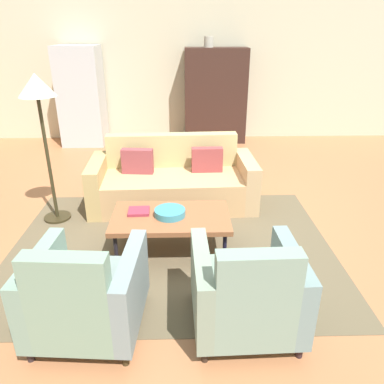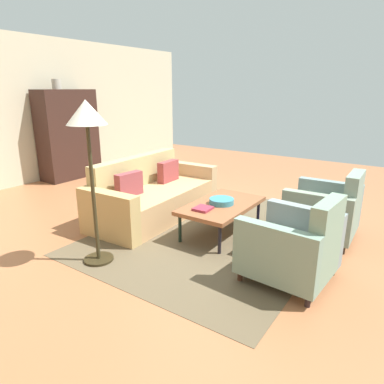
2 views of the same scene
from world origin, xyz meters
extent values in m
plane|color=#A56740|center=(0.00, 0.00, 0.00)|extent=(10.83, 10.83, 0.00)
cube|color=beige|center=(0.00, 4.07, 1.40)|extent=(9.02, 0.12, 2.80)
cube|color=brown|center=(-0.19, -0.33, 0.00)|extent=(3.40, 2.60, 0.01)
cube|color=tan|center=(-0.19, 0.72, 0.21)|extent=(1.77, 0.97, 0.42)
cube|color=tan|center=(-0.20, 1.08, 0.43)|extent=(1.75, 0.25, 0.86)
cube|color=tan|center=(0.77, 0.76, 0.31)|extent=(0.22, 0.91, 0.62)
cube|color=tan|center=(-1.15, 0.68, 0.31)|extent=(0.22, 0.91, 0.62)
cube|color=brown|center=(0.26, 0.84, 0.58)|extent=(0.40, 0.13, 0.32)
cube|color=brown|center=(-0.64, 0.80, 0.58)|extent=(0.41, 0.16, 0.32)
cylinder|color=black|center=(-0.72, -0.10, 0.18)|extent=(0.04, 0.04, 0.35)
cylinder|color=black|center=(0.34, -0.10, 0.18)|extent=(0.04, 0.04, 0.35)
cylinder|color=black|center=(-0.72, -0.66, 0.18)|extent=(0.04, 0.04, 0.35)
cylinder|color=black|center=(0.34, -0.66, 0.18)|extent=(0.04, 0.04, 0.35)
cube|color=brown|center=(-0.19, -0.38, 0.38)|extent=(1.20, 0.70, 0.05)
cylinder|color=#3B2317|center=(-1.10, -1.12, 0.05)|extent=(0.05, 0.05, 0.10)
cylinder|color=#332819|center=(-0.42, -1.17, 0.05)|extent=(0.05, 0.05, 0.10)
cylinder|color=#2B2021|center=(-1.15, -1.80, 0.05)|extent=(0.05, 0.05, 0.10)
cylinder|color=#342815|center=(-0.47, -1.84, 0.05)|extent=(0.05, 0.05, 0.10)
cube|color=gray|center=(-0.79, -1.48, 0.25)|extent=(0.62, 0.84, 0.30)
cube|color=gray|center=(-0.81, -1.81, 0.49)|extent=(0.57, 0.18, 0.78)
cube|color=gray|center=(-1.13, -1.46, 0.38)|extent=(0.18, 0.81, 0.56)
cube|color=gray|center=(-0.45, -1.51, 0.38)|extent=(0.18, 0.81, 0.56)
cylinder|color=#352815|center=(0.06, -1.15, 0.05)|extent=(0.05, 0.05, 0.10)
cylinder|color=black|center=(0.74, -1.13, 0.05)|extent=(0.05, 0.05, 0.10)
cylinder|color=#2F2118|center=(0.08, -1.83, 0.05)|extent=(0.05, 0.05, 0.10)
cylinder|color=black|center=(0.76, -1.81, 0.05)|extent=(0.05, 0.05, 0.10)
cube|color=gray|center=(0.41, -1.48, 0.25)|extent=(0.58, 0.82, 0.30)
cube|color=gray|center=(0.42, -1.81, 0.49)|extent=(0.56, 0.16, 0.78)
cube|color=gray|center=(0.07, -1.49, 0.38)|extent=(0.14, 0.80, 0.56)
cube|color=slate|center=(0.75, -1.47, 0.38)|extent=(0.14, 0.80, 0.56)
cylinder|color=teal|center=(-0.19, -0.38, 0.44)|extent=(0.31, 0.31, 0.07)
cube|color=maroon|center=(-0.52, -0.30, 0.42)|extent=(0.22, 0.21, 0.03)
cube|color=#341F19|center=(0.60, 3.72, 0.90)|extent=(1.20, 0.50, 1.80)
cube|color=black|center=(0.30, 3.97, 0.90)|extent=(0.56, 0.01, 1.51)
cube|color=#351C15|center=(0.90, 3.97, 0.90)|extent=(0.56, 0.01, 1.51)
cylinder|color=#AEAA9B|center=(0.45, 3.72, 1.90)|extent=(0.18, 0.18, 0.19)
cube|color=#B7BABF|center=(-2.00, 3.62, 0.93)|extent=(0.80, 0.70, 1.85)
cylinder|color=#99999E|center=(-1.95, 3.99, 1.02)|extent=(0.02, 0.02, 0.70)
cylinder|color=#2F2715|center=(-1.61, 0.36, 0.01)|extent=(0.32, 0.32, 0.03)
cylinder|color=#302C19|center=(-1.61, 0.36, 0.76)|extent=(0.04, 0.04, 1.45)
cone|color=silver|center=(-1.61, 0.36, 1.60)|extent=(0.40, 0.40, 0.24)
camera|label=1|loc=(-0.06, -3.77, 2.18)|focal=34.99mm
camera|label=2|loc=(-3.85, -2.42, 1.82)|focal=32.19mm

